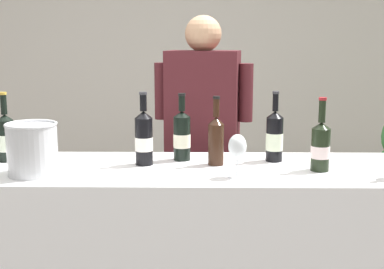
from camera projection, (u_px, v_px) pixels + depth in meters
The scene contains 11 objects.
wall_back at pixel (185, 54), 4.74m from camera, with size 8.00×0.10×2.80m, color beige.
counter at pixel (171, 269), 2.35m from camera, with size 2.48×0.62×0.97m, color white.
wine_bottle_0 at pixel (144, 138), 2.29m from camera, with size 0.08×0.08×0.33m.
wine_bottle_1 at pixel (6, 137), 2.36m from camera, with size 0.08×0.08×0.33m.
wine_bottle_2 at pixel (182, 135), 2.38m from camera, with size 0.08×0.08×0.32m.
wine_bottle_3 at pixel (216, 139), 2.29m from camera, with size 0.07×0.07×0.31m.
wine_bottle_4 at pixel (321, 146), 2.19m from camera, with size 0.08×0.08×0.32m.
wine_bottle_5 at pixel (274, 136), 2.36m from camera, with size 0.08×0.08×0.33m.
wine_glass at pixel (237, 148), 2.08m from camera, with size 0.08×0.08×0.18m.
ice_bucket at pixel (32, 149), 2.12m from camera, with size 0.22×0.22×0.22m.
person_server at pixel (203, 166), 2.92m from camera, with size 0.55×0.30×1.67m.
Camera 1 is at (0.13, -2.19, 1.54)m, focal length 47.35 mm.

